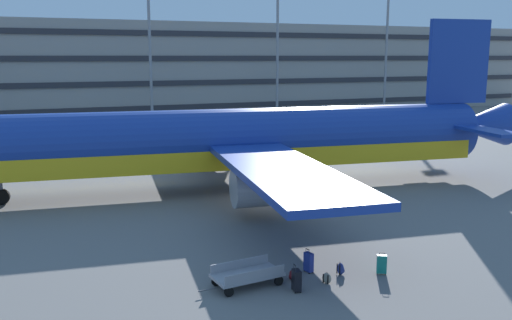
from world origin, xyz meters
The scene contains 13 objects.
ground_plane centered at (0.00, 0.00, 0.00)m, with size 600.00×600.00×0.00m, color slate.
terminal_structure centered at (0.00, 53.54, 6.56)m, with size 133.77×18.36×13.11m.
airliner centered at (-1.24, 3.16, 3.14)m, with size 40.99×33.24×10.98m.
light_mast_center_left centered at (1.53, 40.35, 13.15)m, with size 1.80×0.50×22.89m.
light_mast_center_right centered at (18.92, 40.35, 11.79)m, with size 1.80×0.50×20.25m.
light_mast_right centered at (36.59, 40.35, 11.29)m, with size 1.80×0.50×19.29m.
suitcase_scuffed centered at (-3.01, -11.12, 0.43)m, with size 0.29×0.43×0.98m.
suitcase_purple centered at (-4.27, -12.58, 0.43)m, with size 0.32×0.47×1.04m.
suitcase_laid_flat centered at (-0.43, -12.39, 0.42)m, with size 0.44×0.38×0.92m.
backpack_navy centered at (-2.88, -12.39, 0.20)m, with size 0.37×0.42×0.47m.
backpack_silver centered at (-3.95, -11.60, 0.20)m, with size 0.29×0.37×0.46m.
backpack_large centered at (-1.95, -11.83, 0.23)m, with size 0.30×0.34×0.54m.
baggage_cart centered at (-5.75, -11.42, 0.43)m, with size 3.36×1.59×0.82m.
Camera 1 is at (-12.89, -29.76, 8.50)m, focal length 39.00 mm.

